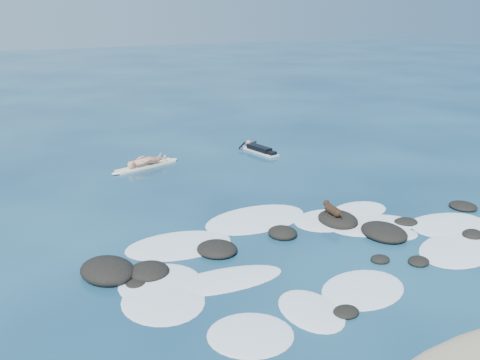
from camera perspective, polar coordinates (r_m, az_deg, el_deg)
ground at (r=17.61m, az=7.45°, el=-6.22°), size 160.00×160.00×0.00m
reef_rocks at (r=16.93m, az=6.56°, el=-6.82°), size 14.64×6.48×0.60m
breaking_foam at (r=16.96m, az=7.93°, el=-7.21°), size 13.56×8.59×0.12m
standing_surfer_rig at (r=25.02m, az=-10.09°, el=3.12°), size 3.56×1.45×2.06m
paddling_surfer_rig at (r=27.34m, az=2.02°, el=3.30°), size 1.30×2.72×0.47m
dog at (r=18.70m, az=9.80°, el=-3.17°), size 0.35×1.19×0.75m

